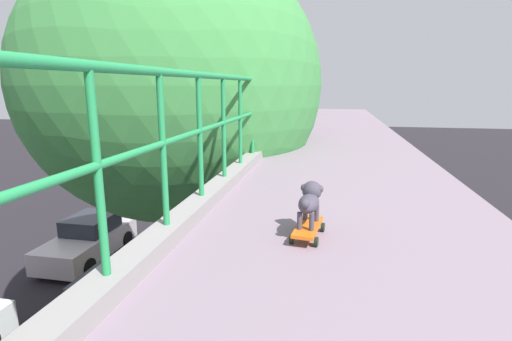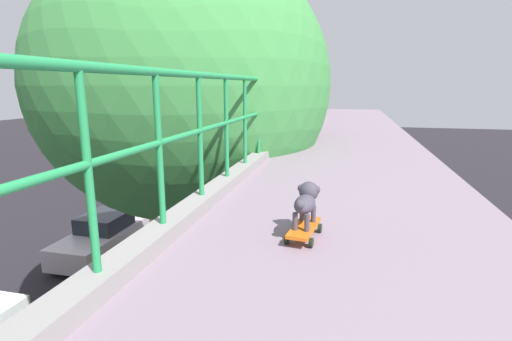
{
  "view_description": "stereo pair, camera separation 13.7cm",
  "coord_description": "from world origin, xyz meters",
  "px_view_note": "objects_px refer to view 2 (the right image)",
  "views": [
    {
      "loc": [
        0.86,
        -1.64,
        6.12
      ],
      "look_at": [
        0.21,
        1.64,
        5.38
      ],
      "focal_mm": 27.03,
      "sensor_mm": 36.0,
      "label": 1
    },
    {
      "loc": [
        0.99,
        -1.61,
        6.12
      ],
      "look_at": [
        0.21,
        1.64,
        5.38
      ],
      "focal_mm": 27.03,
      "sensor_mm": 36.0,
      "label": 2
    }
  ],
  "objects_px": {
    "car_silver_sixth": "(102,237)",
    "toy_skateboard": "(304,229)",
    "car_yellow_cab_fifth": "(130,295)",
    "small_dog": "(306,200)",
    "city_bus": "(207,156)"
  },
  "relations": [
    {
      "from": "car_silver_sixth",
      "to": "city_bus",
      "type": "xyz_separation_m",
      "value": [
        -0.05,
        11.11,
        1.07
      ]
    },
    {
      "from": "car_yellow_cab_fifth",
      "to": "car_silver_sixth",
      "type": "distance_m",
      "value": 4.63
    },
    {
      "from": "car_silver_sixth",
      "to": "toy_skateboard",
      "type": "distance_m",
      "value": 13.0
    },
    {
      "from": "car_silver_sixth",
      "to": "small_dog",
      "type": "relative_size",
      "value": 10.21
    },
    {
      "from": "car_silver_sixth",
      "to": "city_bus",
      "type": "bearing_deg",
      "value": 90.24
    },
    {
      "from": "city_bus",
      "to": "car_silver_sixth",
      "type": "bearing_deg",
      "value": -89.76
    },
    {
      "from": "car_yellow_cab_fifth",
      "to": "small_dog",
      "type": "height_order",
      "value": "small_dog"
    },
    {
      "from": "car_yellow_cab_fifth",
      "to": "toy_skateboard",
      "type": "distance_m",
      "value": 8.79
    },
    {
      "from": "toy_skateboard",
      "to": "car_yellow_cab_fifth",
      "type": "bearing_deg",
      "value": 132.48
    },
    {
      "from": "city_bus",
      "to": "small_dog",
      "type": "distance_m",
      "value": 21.99
    },
    {
      "from": "toy_skateboard",
      "to": "small_dog",
      "type": "bearing_deg",
      "value": 83.81
    },
    {
      "from": "car_silver_sixth",
      "to": "small_dog",
      "type": "xyz_separation_m",
      "value": [
        8.31,
        -8.92,
        4.63
      ]
    },
    {
      "from": "car_yellow_cab_fifth",
      "to": "small_dog",
      "type": "xyz_separation_m",
      "value": [
        5.13,
        -5.55,
        4.62
      ]
    },
    {
      "from": "car_yellow_cab_fifth",
      "to": "car_silver_sixth",
      "type": "height_order",
      "value": "car_yellow_cab_fifth"
    },
    {
      "from": "car_yellow_cab_fifth",
      "to": "car_silver_sixth",
      "type": "relative_size",
      "value": 1.03
    }
  ]
}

